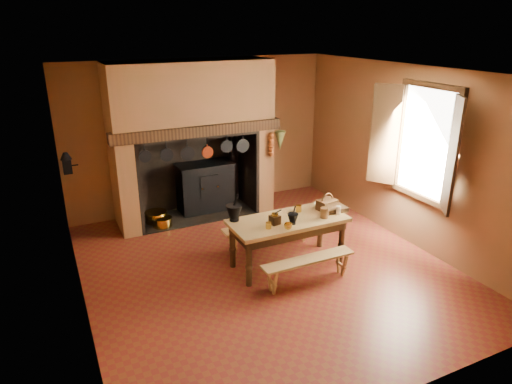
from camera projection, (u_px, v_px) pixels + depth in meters
floor at (266, 267)px, 6.71m from camera, size 5.50×5.50×0.00m
ceiling at (267, 72)px, 5.73m from camera, size 5.50×5.50×0.00m
back_wall at (200, 135)px, 8.54m from camera, size 5.00×0.02×2.80m
wall_left at (71, 207)px, 5.21m from camera, size 0.02×5.50×2.80m
wall_right at (407, 156)px, 7.23m from camera, size 0.02×5.50×2.80m
wall_front at (411, 270)px, 3.89m from camera, size 5.00×0.02×2.80m
chimney_breast at (191, 119)px, 7.91m from camera, size 2.95×0.96×2.80m
iron_range at (205, 186)px, 8.59m from camera, size 1.12×0.55×1.60m
hearth_pans at (157, 219)px, 8.13m from camera, size 0.51×0.62×0.20m
hanging_pans at (200, 151)px, 7.62m from camera, size 1.92×0.29×0.27m
onion_string at (271, 145)px, 8.16m from camera, size 0.12×0.10×0.46m
herb_bunch at (280, 141)px, 8.22m from camera, size 0.20×0.20×0.35m
window at (421, 144)px, 6.73m from camera, size 0.39×1.75×1.76m
wall_coffee_mill at (67, 162)px, 6.51m from camera, size 0.23×0.16×0.31m
work_table at (288, 226)px, 6.58m from camera, size 1.70×0.76×0.74m
bench_front at (308, 265)px, 6.21m from camera, size 1.36×0.24×0.38m
bench_back at (269, 229)px, 7.19m from camera, size 1.52×0.27×0.43m
mortar_large at (234, 212)px, 6.44m from camera, size 0.23×0.23×0.40m
mortar_small at (293, 218)px, 6.34m from camera, size 0.16×0.16×0.26m
coffee_grinder at (275, 219)px, 6.35m from camera, size 0.18×0.15×0.20m
brass_mug_a at (269, 225)px, 6.22m from camera, size 0.09×0.09×0.09m
brass_mug_b at (299, 208)px, 6.78m from camera, size 0.12×0.12×0.10m
mixing_bowl at (324, 205)px, 6.94m from camera, size 0.37×0.37×0.07m
stoneware_crock at (324, 213)px, 6.56m from camera, size 0.16×0.16×0.15m
glass_jar at (338, 210)px, 6.68m from camera, size 0.08×0.08×0.12m
wicker_basket at (327, 204)px, 6.83m from camera, size 0.31×0.25×0.27m
wooden_tray at (333, 209)px, 6.81m from camera, size 0.39×0.28×0.07m
brass_cup at (288, 226)px, 6.20m from camera, size 0.11×0.11×0.09m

